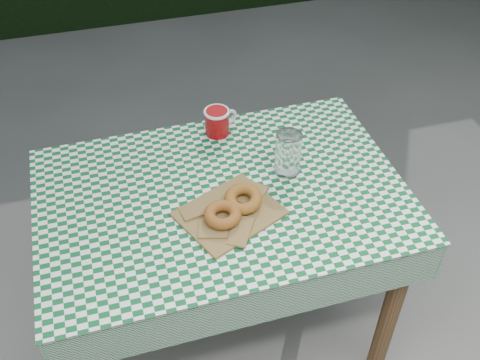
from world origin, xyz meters
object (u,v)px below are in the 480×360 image
object	(u,v)px
table	(224,273)
paper_bag	(230,213)
drinking_glass	(288,154)
coffee_mug	(217,122)

from	to	relation	value
table	paper_bag	bearing A→B (deg)	-90.74
paper_bag	drinking_glass	bearing A→B (deg)	31.28
paper_bag	coffee_mug	world-z (taller)	coffee_mug
table	coffee_mug	bearing A→B (deg)	77.91
paper_bag	drinking_glass	world-z (taller)	drinking_glass
paper_bag	drinking_glass	xyz separation A→B (m)	(0.22, 0.13, 0.06)
table	drinking_glass	bearing A→B (deg)	10.35
table	coffee_mug	world-z (taller)	coffee_mug
table	drinking_glass	world-z (taller)	drinking_glass
paper_bag	coffee_mug	xyz separation A→B (m)	(0.06, 0.38, 0.04)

